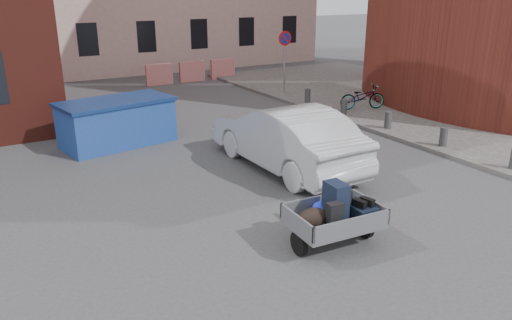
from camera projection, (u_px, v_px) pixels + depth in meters
ground at (295, 209)px, 10.57m from camera, size 120.00×120.00×0.00m
sidewalk at (454, 112)px, 18.60m from camera, size 9.00×24.00×0.12m
no_parking_sign at (285, 50)px, 20.51m from camera, size 0.60×0.09×2.65m
bollards at (388, 120)px, 16.09m from camera, size 0.22×9.02×0.55m
barriers at (192, 72)px, 24.63m from camera, size 4.70×0.18×1.00m
trailer at (334, 215)px, 8.89m from camera, size 1.67×1.85×1.20m
dumpster at (117, 122)px, 14.73m from camera, size 3.47×2.22×1.35m
silver_car at (285, 137)px, 12.78m from camera, size 1.84×5.02×1.64m
bicycle at (362, 97)px, 18.59m from camera, size 1.81×1.13×0.90m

